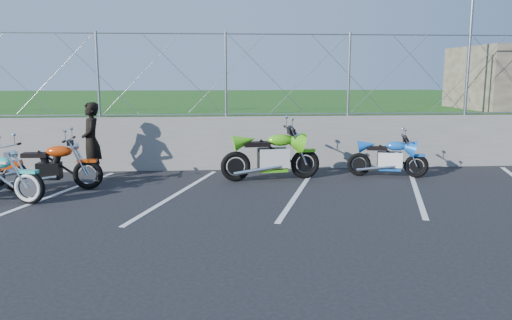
{
  "coord_description": "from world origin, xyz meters",
  "views": [
    {
      "loc": [
        0.79,
        -8.61,
        2.31
      ],
      "look_at": [
        1.56,
        1.3,
        0.59
      ],
      "focal_mm": 35.0,
      "sensor_mm": 36.0,
      "label": 1
    }
  ],
  "objects": [
    {
      "name": "ground",
      "position": [
        0.0,
        0.0,
        0.0
      ],
      "size": [
        90.0,
        90.0,
        0.0
      ],
      "primitive_type": "plane",
      "color": "black",
      "rests_on": "ground"
    },
    {
      "name": "naked_orange",
      "position": [
        -2.55,
        1.51,
        0.44
      ],
      "size": [
        2.09,
        0.71,
        1.04
      ],
      "rotation": [
        0.0,
        0.0,
        -0.01
      ],
      "color": "black",
      "rests_on": "ground"
    },
    {
      "name": "sign_pole",
      "position": [
        7.2,
        3.9,
        2.8
      ],
      "size": [
        0.08,
        0.08,
        3.0
      ],
      "primitive_type": "cylinder",
      "color": "gray",
      "rests_on": "grass_field"
    },
    {
      "name": "grass_field",
      "position": [
        0.0,
        13.5,
        0.65
      ],
      "size": [
        30.0,
        20.0,
        1.3
      ],
      "primitive_type": "cube",
      "color": "#1B4913",
      "rests_on": "ground"
    },
    {
      "name": "person_standing",
      "position": [
        -2.0,
        2.56,
        0.85
      ],
      "size": [
        0.56,
        0.71,
        1.71
      ],
      "primitive_type": "imported",
      "rotation": [
        0.0,
        0.0,
        -1.31
      ],
      "color": "black",
      "rests_on": "ground"
    },
    {
      "name": "chain_link_fence",
      "position": [
        0.0,
        3.5,
        2.3
      ],
      "size": [
        28.0,
        0.03,
        2.0
      ],
      "color": "gray",
      "rests_on": "retaining_wall"
    },
    {
      "name": "sportbike_green",
      "position": [
        1.98,
        2.13,
        0.5
      ],
      "size": [
        2.23,
        0.79,
        1.16
      ],
      "rotation": [
        0.0,
        0.0,
        0.12
      ],
      "color": "black",
      "rests_on": "ground"
    },
    {
      "name": "parking_lines",
      "position": [
        1.2,
        1.0,
        0.0
      ],
      "size": [
        18.29,
        4.31,
        0.01
      ],
      "color": "silver",
      "rests_on": "ground"
    },
    {
      "name": "sportbike_blue",
      "position": [
        4.65,
        2.26,
        0.4
      ],
      "size": [
        1.77,
        0.66,
        0.93
      ],
      "rotation": [
        0.0,
        0.0,
        -0.24
      ],
      "color": "black",
      "rests_on": "ground"
    },
    {
      "name": "retaining_wall",
      "position": [
        0.0,
        3.5,
        0.65
      ],
      "size": [
        30.0,
        0.22,
        1.3
      ],
      "primitive_type": "cube",
      "color": "slate",
      "rests_on": "ground"
    }
  ]
}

